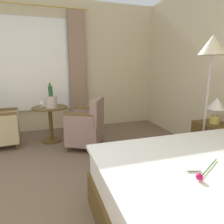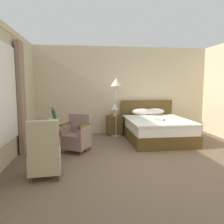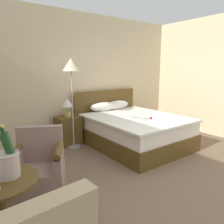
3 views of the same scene
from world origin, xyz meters
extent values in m
plane|color=brown|center=(0.00, 0.00, 0.00)|extent=(7.40, 7.40, 0.00)
cube|color=beige|center=(0.00, 3.01, 1.42)|extent=(5.80, 0.12, 2.84)
cube|color=#533C19|center=(0.78, 1.78, 0.17)|extent=(1.66, 2.08, 0.33)
cube|color=white|center=(0.78, 1.78, 0.46)|extent=(1.61, 2.02, 0.26)
cube|color=white|center=(0.78, 1.72, 0.62)|extent=(1.69, 1.96, 0.04)
cube|color=#533C19|center=(0.78, 2.86, 0.72)|extent=(1.74, 0.08, 0.76)
ellipsoid|color=white|center=(0.59, 2.66, 0.74)|extent=(0.70, 0.25, 0.22)
ellipsoid|color=white|center=(0.98, 2.66, 0.74)|extent=(0.70, 0.24, 0.22)
cylinder|color=#2D6628|center=(0.73, 1.55, 0.65)|extent=(0.21, 0.36, 0.01)
sphere|color=#B20F4C|center=(0.84, 1.37, 0.67)|extent=(0.05, 0.05, 0.05)
ellipsoid|color=#33702D|center=(0.73, 1.75, 0.65)|extent=(0.05, 0.04, 0.01)
cube|color=white|center=(0.70, 1.43, 0.65)|extent=(0.11, 0.13, 0.00)
cube|color=#533C19|center=(-0.33, 2.67, 0.31)|extent=(0.49, 0.39, 0.62)
sphere|color=olive|center=(-0.07, 2.67, 0.45)|extent=(0.02, 0.02, 0.02)
cylinder|color=tan|center=(-0.33, 2.67, 0.68)|extent=(0.14, 0.14, 0.12)
cylinder|color=#B7B2A8|center=(-0.33, 2.67, 0.78)|extent=(0.02, 0.02, 0.10)
cone|color=silver|center=(-0.33, 2.67, 0.92)|extent=(0.25, 0.25, 0.16)
cylinder|color=#B4ABB0|center=(-0.31, 2.47, 0.01)|extent=(0.28, 0.28, 0.03)
cylinder|color=#B4ABB0|center=(-0.31, 2.47, 0.80)|extent=(0.03, 0.03, 1.54)
cone|color=beige|center=(-0.31, 2.47, 1.70)|extent=(0.35, 0.35, 0.25)
cylinder|color=#533C19|center=(-2.02, 0.42, 0.33)|extent=(0.07, 0.07, 0.66)
cylinder|color=#533C19|center=(-2.02, 0.42, 0.67)|extent=(0.65, 0.65, 0.02)
cylinder|color=#C0AFAC|center=(-1.94, 0.45, 0.79)|extent=(0.21, 0.21, 0.21)
torus|color=#C0AFAC|center=(-1.94, 0.45, 0.89)|extent=(0.22, 0.22, 0.02)
cylinder|color=white|center=(-1.94, 0.45, 0.87)|extent=(0.19, 0.19, 0.03)
cylinder|color=#1E4723|center=(-1.92, 0.46, 0.94)|extent=(0.13, 0.08, 0.29)
cylinder|color=#193D1E|center=(-1.95, 0.45, 1.11)|extent=(0.05, 0.03, 0.08)
sphere|color=gold|center=(-1.95, 0.45, 1.14)|extent=(0.04, 0.04, 0.04)
cylinder|color=#533C19|center=(-1.85, 0.90, 0.05)|extent=(0.04, 0.04, 0.10)
cylinder|color=#533C19|center=(-1.39, 0.67, 0.05)|extent=(0.04, 0.04, 0.10)
cylinder|color=#533C19|center=(-1.63, 1.32, 0.05)|extent=(0.04, 0.04, 0.10)
cylinder|color=#533C19|center=(-1.17, 1.08, 0.05)|extent=(0.04, 0.04, 0.10)
cube|color=gray|center=(-1.51, 0.99, 0.27)|extent=(0.78, 0.76, 0.33)
cube|color=gray|center=(-1.41, 1.19, 0.67)|extent=(0.56, 0.38, 0.47)
cube|color=gray|center=(-1.74, 1.09, 0.54)|extent=(0.32, 0.49, 0.22)
cylinder|color=#533C19|center=(-1.74, 1.09, 0.65)|extent=(0.32, 0.49, 0.09)
cube|color=gray|center=(-1.30, 0.86, 0.54)|extent=(0.32, 0.49, 0.22)
cylinder|color=#533C19|center=(-1.30, 0.86, 0.65)|extent=(0.32, 0.49, 0.09)
camera|label=1|loc=(1.85, 0.40, 1.42)|focal=32.00mm
camera|label=2|loc=(-1.31, -4.21, 1.60)|focal=35.00mm
camera|label=3|loc=(-2.26, -1.53, 1.62)|focal=35.00mm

